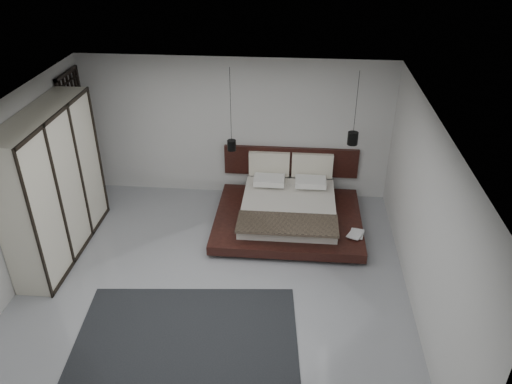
# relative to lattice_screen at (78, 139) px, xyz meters

# --- Properties ---
(floor) EXTENTS (6.00, 6.00, 0.00)m
(floor) POSITION_rel_lattice_screen_xyz_m (2.95, -2.45, -1.30)
(floor) COLOR gray
(floor) RESTS_ON ground
(ceiling) EXTENTS (6.00, 6.00, 0.00)m
(ceiling) POSITION_rel_lattice_screen_xyz_m (2.95, -2.45, 1.50)
(ceiling) COLOR white
(ceiling) RESTS_ON wall_back
(wall_back) EXTENTS (6.00, 0.00, 6.00)m
(wall_back) POSITION_rel_lattice_screen_xyz_m (2.95, 0.55, 0.10)
(wall_back) COLOR beige
(wall_back) RESTS_ON floor
(wall_left) EXTENTS (0.00, 6.00, 6.00)m
(wall_left) POSITION_rel_lattice_screen_xyz_m (-0.05, -2.45, 0.10)
(wall_left) COLOR beige
(wall_left) RESTS_ON floor
(wall_right) EXTENTS (0.00, 6.00, 6.00)m
(wall_right) POSITION_rel_lattice_screen_xyz_m (5.95, -2.45, 0.10)
(wall_right) COLOR beige
(wall_right) RESTS_ON floor
(lattice_screen) EXTENTS (0.05, 0.90, 2.60)m
(lattice_screen) POSITION_rel_lattice_screen_xyz_m (0.00, 0.00, 0.00)
(lattice_screen) COLOR black
(lattice_screen) RESTS_ON floor
(bed) EXTENTS (2.65, 2.34, 1.05)m
(bed) POSITION_rel_lattice_screen_xyz_m (4.05, -0.54, -1.02)
(bed) COLOR black
(bed) RESTS_ON floor
(book_lower) EXTENTS (0.29, 0.35, 0.03)m
(book_lower) POSITION_rel_lattice_screen_xyz_m (5.14, -1.17, -1.04)
(book_lower) COLOR #99724C
(book_lower) RESTS_ON bed
(book_upper) EXTENTS (0.33, 0.36, 0.02)m
(book_upper) POSITION_rel_lattice_screen_xyz_m (5.12, -1.20, -1.01)
(book_upper) COLOR #99724C
(book_upper) RESTS_ON book_lower
(pendant_left) EXTENTS (0.16, 0.16, 1.54)m
(pendant_left) POSITION_rel_lattice_screen_xyz_m (2.96, -0.13, 0.07)
(pendant_left) COLOR black
(pendant_left) RESTS_ON ceiling
(pendant_right) EXTENTS (0.19, 0.19, 1.34)m
(pendant_right) POSITION_rel_lattice_screen_xyz_m (5.14, -0.13, 0.28)
(pendant_right) COLOR black
(pendant_right) RESTS_ON ceiling
(wardrobe) EXTENTS (0.60, 2.54, 2.49)m
(wardrobe) POSITION_rel_lattice_screen_xyz_m (0.25, -1.68, -0.06)
(wardrobe) COLOR beige
(wardrobe) RESTS_ON floor
(rug) EXTENTS (3.20, 2.41, 0.01)m
(rug) POSITION_rel_lattice_screen_xyz_m (2.76, -3.64, -1.29)
(rug) COLOR black
(rug) RESTS_ON floor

